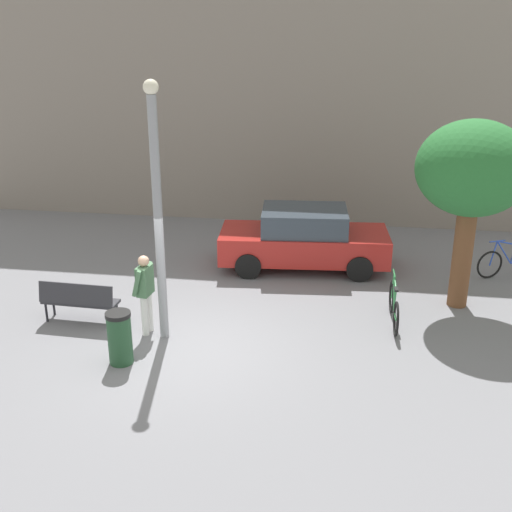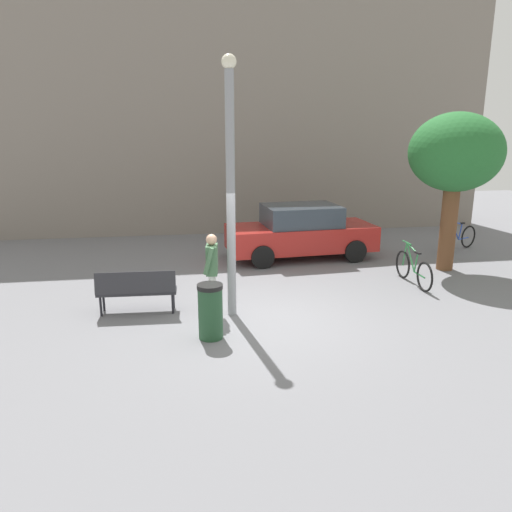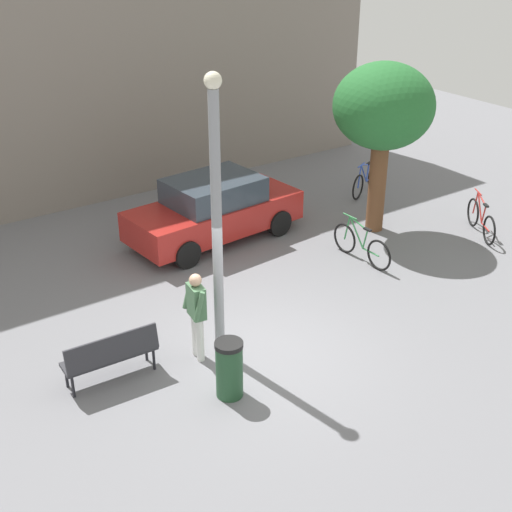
% 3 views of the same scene
% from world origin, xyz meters
% --- Properties ---
extents(ground_plane, '(36.00, 36.00, 0.00)m').
position_xyz_m(ground_plane, '(0.00, 0.00, 0.00)').
color(ground_plane, slate).
extents(building_facade, '(19.25, 2.00, 8.24)m').
position_xyz_m(building_facade, '(0.00, 9.33, 4.12)').
color(building_facade, gray).
rests_on(building_facade, ground_plane).
extents(lamppost, '(0.28, 0.28, 5.02)m').
position_xyz_m(lamppost, '(-0.56, 0.39, 2.70)').
color(lamppost, gray).
rests_on(lamppost, ground_plane).
extents(person_by_lamppost, '(0.34, 0.62, 1.67)m').
position_xyz_m(person_by_lamppost, '(-0.95, 0.51, 0.97)').
color(person_by_lamppost, white).
rests_on(person_by_lamppost, ground_plane).
extents(park_bench, '(1.62, 0.54, 0.92)m').
position_xyz_m(park_bench, '(-2.48, 0.73, 0.55)').
color(park_bench, '#2D2D33').
rests_on(park_bench, ground_plane).
extents(plaza_tree, '(2.35, 2.35, 4.10)m').
position_xyz_m(plaza_tree, '(5.45, 2.81, 3.03)').
color(plaza_tree, brown).
rests_on(plaza_tree, ground_plane).
extents(bicycle_red, '(0.97, 1.58, 0.97)m').
position_xyz_m(bicycle_red, '(7.36, 1.11, 0.38)').
color(bicycle_red, black).
rests_on(bicycle_red, ground_plane).
extents(bicycle_blue, '(1.66, 0.81, 0.97)m').
position_xyz_m(bicycle_blue, '(6.93, 4.75, 0.38)').
color(bicycle_blue, black).
rests_on(bicycle_blue, ground_plane).
extents(bicycle_green, '(0.10, 1.81, 0.97)m').
position_xyz_m(bicycle_green, '(4.00, 1.71, 0.38)').
color(bicycle_green, black).
rests_on(bicycle_green, ground_plane).
extents(parked_car_red, '(4.33, 2.09, 1.55)m').
position_xyz_m(parked_car_red, '(1.89, 4.57, 0.77)').
color(parked_car_red, '#AD231E').
rests_on(parked_car_red, ground_plane).
extents(trash_bin, '(0.47, 0.47, 1.02)m').
position_xyz_m(trash_bin, '(-1.07, -0.71, 0.51)').
color(trash_bin, '#234C2D').
rests_on(trash_bin, ground_plane).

